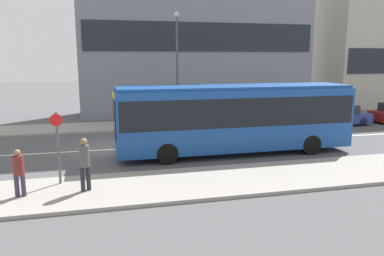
{
  "coord_description": "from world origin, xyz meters",
  "views": [
    {
      "loc": [
        -0.73,
        -19.13,
        4.65
      ],
      "look_at": [
        3.54,
        -1.88,
        1.3
      ],
      "focal_mm": 35.0,
      "sensor_mm": 36.0,
      "label": 1
    }
  ],
  "objects_px": {
    "pedestrian_down_pavement": "(85,161)",
    "bus_stop_sign": "(58,142)",
    "city_bus": "(234,115)",
    "street_lamp": "(177,58)",
    "pedestrian_near_stop": "(19,170)",
    "parked_car_0": "(340,115)"
  },
  "relations": [
    {
      "from": "pedestrian_down_pavement",
      "to": "bus_stop_sign",
      "type": "height_order",
      "value": "bus_stop_sign"
    },
    {
      "from": "city_bus",
      "to": "street_lamp",
      "type": "xyz_separation_m",
      "value": [
        -1.3,
        7.4,
        2.7
      ]
    },
    {
      "from": "pedestrian_near_stop",
      "to": "bus_stop_sign",
      "type": "height_order",
      "value": "bus_stop_sign"
    },
    {
      "from": "city_bus",
      "to": "pedestrian_down_pavement",
      "type": "bearing_deg",
      "value": -149.54
    },
    {
      "from": "parked_car_0",
      "to": "pedestrian_down_pavement",
      "type": "xyz_separation_m",
      "value": [
        -16.85,
        -9.8,
        0.53
      ]
    },
    {
      "from": "city_bus",
      "to": "parked_car_0",
      "type": "bearing_deg",
      "value": 29.3
    },
    {
      "from": "parked_car_0",
      "to": "bus_stop_sign",
      "type": "distance_m",
      "value": 19.87
    },
    {
      "from": "city_bus",
      "to": "pedestrian_near_stop",
      "type": "relative_size",
      "value": 7.19
    },
    {
      "from": "street_lamp",
      "to": "bus_stop_sign",
      "type": "bearing_deg",
      "value": -121.93
    },
    {
      "from": "parked_car_0",
      "to": "pedestrian_down_pavement",
      "type": "height_order",
      "value": "pedestrian_down_pavement"
    },
    {
      "from": "parked_car_0",
      "to": "street_lamp",
      "type": "xyz_separation_m",
      "value": [
        -11.23,
        1.73,
        3.95
      ]
    },
    {
      "from": "pedestrian_down_pavement",
      "to": "bus_stop_sign",
      "type": "distance_m",
      "value": 1.46
    },
    {
      "from": "street_lamp",
      "to": "pedestrian_down_pavement",
      "type": "bearing_deg",
      "value": -115.98
    },
    {
      "from": "city_bus",
      "to": "parked_car_0",
      "type": "xyz_separation_m",
      "value": [
        9.93,
        5.67,
        -1.25
      ]
    },
    {
      "from": "parked_car_0",
      "to": "pedestrian_down_pavement",
      "type": "bearing_deg",
      "value": -149.81
    },
    {
      "from": "pedestrian_near_stop",
      "to": "bus_stop_sign",
      "type": "xyz_separation_m",
      "value": [
        1.15,
        1.06,
        0.63
      ]
    },
    {
      "from": "pedestrian_near_stop",
      "to": "bus_stop_sign",
      "type": "relative_size",
      "value": 0.61
    },
    {
      "from": "city_bus",
      "to": "street_lamp",
      "type": "height_order",
      "value": "street_lamp"
    },
    {
      "from": "parked_car_0",
      "to": "pedestrian_down_pavement",
      "type": "distance_m",
      "value": 19.5
    },
    {
      "from": "pedestrian_near_stop",
      "to": "pedestrian_down_pavement",
      "type": "height_order",
      "value": "pedestrian_down_pavement"
    },
    {
      "from": "city_bus",
      "to": "pedestrian_near_stop",
      "type": "xyz_separation_m",
      "value": [
        -9.0,
        -4.19,
        -0.89
      ]
    },
    {
      "from": "parked_car_0",
      "to": "bus_stop_sign",
      "type": "xyz_separation_m",
      "value": [
        -17.79,
        -8.79,
        1.0
      ]
    }
  ]
}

